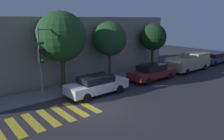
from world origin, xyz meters
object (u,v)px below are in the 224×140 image
(sedan_middle, at_px, (152,72))
(tree_near_corner, at_px, (61,37))
(tree_midblock, at_px, (110,39))
(tree_far_end, at_px, (153,37))
(sedan_near_corner, at_px, (97,85))
(pickup_truck, at_px, (190,62))
(sedan_far_end, at_px, (214,58))
(traffic_light_pole, at_px, (45,52))

(sedan_middle, bearing_deg, tree_near_corner, 160.97)
(tree_midblock, relative_size, tree_far_end, 1.06)
(sedan_near_corner, distance_m, tree_far_end, 9.61)
(tree_far_end, bearing_deg, tree_midblock, 180.00)
(pickup_truck, height_order, tree_far_end, tree_far_end)
(pickup_truck, height_order, sedan_far_end, pickup_truck)
(sedan_near_corner, relative_size, tree_midblock, 0.89)
(sedan_near_corner, bearing_deg, traffic_light_pole, 157.67)
(sedan_middle, height_order, tree_midblock, tree_midblock)
(tree_far_end, bearing_deg, traffic_light_pole, -174.10)
(sedan_near_corner, height_order, tree_far_end, tree_far_end)
(pickup_truck, height_order, tree_midblock, tree_midblock)
(sedan_far_end, xyz_separation_m, tree_near_corner, (-18.51, 2.50, 3.32))
(tree_near_corner, xyz_separation_m, tree_midblock, (4.50, 0.00, -0.42))
(pickup_truck, xyz_separation_m, sedan_far_end, (5.30, 0.00, -0.19))
(sedan_near_corner, height_order, sedan_far_end, sedan_near_corner)
(sedan_far_end, bearing_deg, sedan_middle, -180.00)
(sedan_near_corner, height_order, tree_midblock, tree_midblock)
(sedan_middle, xyz_separation_m, tree_midblock, (-2.75, 2.50, 2.86))
(tree_far_end, bearing_deg, pickup_truck, -39.61)
(tree_midblock, bearing_deg, sedan_near_corner, -141.90)
(sedan_far_end, bearing_deg, tree_near_corner, 172.30)
(pickup_truck, bearing_deg, tree_midblock, 163.97)
(sedan_near_corner, height_order, tree_near_corner, tree_near_corner)
(tree_far_end, bearing_deg, sedan_far_end, -16.74)
(sedan_near_corner, distance_m, pickup_truck, 11.90)
(sedan_middle, distance_m, tree_near_corner, 8.35)
(traffic_light_pole, distance_m, tree_far_end, 12.02)
(traffic_light_pole, bearing_deg, tree_midblock, 11.14)
(sedan_middle, relative_size, tree_near_corner, 0.79)
(traffic_light_pole, relative_size, tree_midblock, 0.94)
(pickup_truck, bearing_deg, sedan_near_corner, -180.00)
(sedan_near_corner, xyz_separation_m, tree_midblock, (3.19, 2.50, 2.86))
(sedan_middle, bearing_deg, sedan_far_end, 0.00)
(sedan_far_end, distance_m, tree_near_corner, 18.97)
(sedan_near_corner, bearing_deg, sedan_far_end, 0.00)
(sedan_near_corner, distance_m, sedan_far_end, 17.19)
(tree_near_corner, height_order, tree_far_end, tree_near_corner)
(pickup_truck, distance_m, tree_midblock, 9.46)
(sedan_middle, distance_m, sedan_far_end, 11.25)
(tree_midblock, bearing_deg, tree_far_end, 0.00)
(pickup_truck, relative_size, tree_midblock, 1.05)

